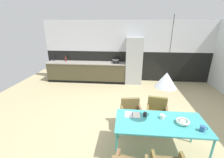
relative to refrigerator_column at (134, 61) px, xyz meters
The scene contains 17 objects.
ground_plane 3.27m from the refrigerator_column, 94.87° to the right, with size 9.68×9.68×0.00m, color tan.
back_wall_splashback_dark 0.55m from the refrigerator_column, 126.36° to the left, with size 7.44×0.12×1.33m, color black.
back_wall_panel_upper 1.10m from the refrigerator_column, 126.36° to the left, with size 7.44×0.12×1.33m, color silver.
kitchen_counter 2.17m from the refrigerator_column, behind, with size 3.50×0.63×0.88m.
refrigerator_column is the anchor object (origin of this frame).
dining_table 4.01m from the refrigerator_column, 85.03° to the right, with size 1.69×0.79×0.73m.
armchair_near_window 3.23m from the refrigerator_column, 93.24° to the right, with size 0.55×0.53×0.74m.
armchair_far_side 3.24m from the refrigerator_column, 81.99° to the right, with size 0.55×0.54×0.80m.
fruit_bowl 4.07m from the refrigerator_column, 79.50° to the right, with size 0.25×0.25×0.07m.
open_book 3.81m from the refrigerator_column, 92.64° to the right, with size 0.30×0.22×0.02m.
mug_short_terracotta 3.82m from the refrigerator_column, 88.85° to the right, with size 0.11×0.07×0.08m.
mug_glass_clear 4.31m from the refrigerator_column, 76.49° to the right, with size 0.13×0.08×0.10m.
mug_tall_blue 3.89m from the refrigerator_column, 84.03° to the right, with size 0.13×0.09×0.08m.
cooking_pot 0.78m from the refrigerator_column, behind, with size 0.29×0.29×0.18m.
bottle_oil_tall 3.68m from the refrigerator_column, behind, with size 0.07×0.07×0.25m.
bottle_vinegar_dark 3.09m from the refrigerator_column, behind, with size 0.08×0.08×0.27m.
pendant_lamp_over_table_near 4.06m from the refrigerator_column, 85.06° to the right, with size 0.36×0.36×1.16m.
Camera 1 is at (-0.07, -3.38, 2.46)m, focal length 24.41 mm.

